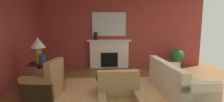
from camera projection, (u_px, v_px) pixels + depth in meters
The scene contains 15 objects.
ground_plane at pixel (130, 96), 4.56m from camera, with size 8.49×8.49×0.00m, color brown.
wall_fireplace at pixel (119, 32), 7.55m from camera, with size 7.13×0.12×2.97m, color #9E3833.
area_rug at pixel (115, 93), 4.74m from camera, with size 3.08×2.76×0.01m, color tan.
fireplace at pixel (109, 54), 7.46m from camera, with size 1.80×0.35×1.18m.
mantel_mirror at pixel (109, 24), 7.39m from camera, with size 1.40×0.04×0.97m, color silver.
sofa at pixel (176, 83), 4.67m from camera, with size 1.00×2.14×0.85m.
armchair_near_window at pixel (45, 84), 4.51m from camera, with size 0.92×0.92×0.95m.
coffee_table at pixel (115, 81), 4.69m from camera, with size 1.00×1.00×0.45m.
side_table at pixel (40, 73), 5.22m from camera, with size 0.56×0.56×0.70m.
table_lamp at pixel (38, 45), 5.09m from camera, with size 0.44×0.44×0.75m.
vase_on_side_table at pixel (43, 59), 5.04m from camera, with size 0.18×0.18×0.28m, color navy.
vase_mantel_left at pixel (96, 36), 7.27m from camera, with size 0.15×0.15×0.31m, color black.
book_red_cover at pixel (111, 77), 4.57m from camera, with size 0.21×0.17×0.03m, color tan.
book_art_folio at pixel (120, 75), 4.68m from camera, with size 0.19×0.20×0.04m, color tan.
potted_plant at pixel (177, 57), 7.25m from camera, with size 0.56×0.56×0.83m.
Camera 1 is at (-0.69, -4.30, 1.84)m, focal length 28.52 mm.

